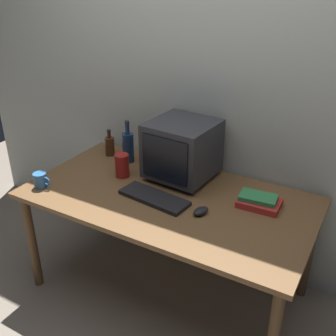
# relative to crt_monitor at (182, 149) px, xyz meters

# --- Properties ---
(ground_plane) EXTENTS (6.00, 6.00, 0.00)m
(ground_plane) POSITION_rel_crt_monitor_xyz_m (0.04, -0.24, -0.91)
(ground_plane) COLOR gray
(back_wall) EXTENTS (4.00, 0.08, 2.50)m
(back_wall) POSITION_rel_crt_monitor_xyz_m (0.04, 0.27, 0.34)
(back_wall) COLOR beige
(back_wall) RESTS_ON ground
(desk) EXTENTS (1.68, 0.89, 0.71)m
(desk) POSITION_rel_crt_monitor_xyz_m (0.04, -0.24, -0.26)
(desk) COLOR brown
(desk) RESTS_ON ground
(crt_monitor) EXTENTS (0.41, 0.41, 0.37)m
(crt_monitor) POSITION_rel_crt_monitor_xyz_m (0.00, 0.00, 0.00)
(crt_monitor) COLOR #333338
(crt_monitor) RESTS_ON desk
(keyboard) EXTENTS (0.43, 0.20, 0.02)m
(keyboard) POSITION_rel_crt_monitor_xyz_m (-0.01, -0.32, -0.18)
(keyboard) COLOR black
(keyboard) RESTS_ON desk
(computer_mouse) EXTENTS (0.09, 0.11, 0.04)m
(computer_mouse) POSITION_rel_crt_monitor_xyz_m (0.29, -0.32, -0.17)
(computer_mouse) COLOR black
(computer_mouse) RESTS_ON desk
(bottle_tall) EXTENTS (0.08, 0.08, 0.30)m
(bottle_tall) POSITION_rel_crt_monitor_xyz_m (-0.43, 0.03, -0.08)
(bottle_tall) COLOR navy
(bottle_tall) RESTS_ON desk
(bottle_short) EXTENTS (0.07, 0.07, 0.20)m
(bottle_short) POSITION_rel_crt_monitor_xyz_m (-0.60, 0.05, -0.12)
(bottle_short) COLOR #472314
(bottle_short) RESTS_ON desk
(book_stack) EXTENTS (0.24, 0.17, 0.06)m
(book_stack) POSITION_rel_crt_monitor_xyz_m (0.53, -0.09, -0.16)
(book_stack) COLOR red
(book_stack) RESTS_ON desk
(mug) EXTENTS (0.12, 0.08, 0.09)m
(mug) POSITION_rel_crt_monitor_xyz_m (-0.68, -0.53, -0.15)
(mug) COLOR #3370B2
(mug) RESTS_ON desk
(metal_canister) EXTENTS (0.09, 0.09, 0.15)m
(metal_canister) POSITION_rel_crt_monitor_xyz_m (-0.34, -0.17, -0.12)
(metal_canister) COLOR #A51E19
(metal_canister) RESTS_ON desk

